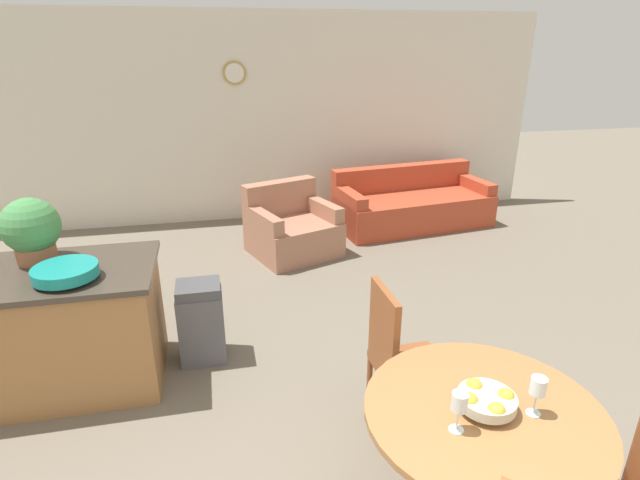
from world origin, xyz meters
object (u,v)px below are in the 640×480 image
(teal_bowl, at_px, (66,272))
(kitchen_island, at_px, (54,329))
(fruit_bowl, at_px, (486,400))
(trash_bin, at_px, (201,322))
(wine_glass_right, at_px, (538,388))
(potted_plant, at_px, (31,229))
(couch, at_px, (411,205))
(dining_table, at_px, (480,440))
(dining_chair_far_side, at_px, (399,356))
(armchair, at_px, (292,230))
(wine_glass_left, at_px, (459,403))

(teal_bowl, bearing_deg, kitchen_island, 139.03)
(fruit_bowl, xyz_separation_m, teal_bowl, (-2.07, 1.54, 0.13))
(trash_bin, bearing_deg, teal_bowl, -160.07)
(wine_glass_right, distance_m, potted_plant, 3.23)
(kitchen_island, xyz_separation_m, couch, (3.74, 2.68, -0.18))
(dining_table, xyz_separation_m, potted_plant, (-2.34, 1.91, 0.53))
(wine_glass_right, relative_size, trash_bin, 0.30)
(dining_chair_far_side, height_order, teal_bowl, dining_chair_far_side)
(potted_plant, bearing_deg, wine_glass_right, -38.02)
(dining_chair_far_side, xyz_separation_m, wine_glass_right, (0.29, -0.84, 0.36))
(wine_glass_right, xyz_separation_m, trash_bin, (-1.48, 1.89, -0.59))
(armchair, bearing_deg, couch, -0.21)
(kitchen_island, bearing_deg, dining_table, -37.07)
(armchair, bearing_deg, wine_glass_left, -108.85)
(fruit_bowl, height_order, wine_glass_left, wine_glass_left)
(dining_chair_far_side, xyz_separation_m, armchair, (-0.17, 3.00, -0.27))
(dining_table, xyz_separation_m, teal_bowl, (-2.07, 1.54, 0.36))
(fruit_bowl, bearing_deg, trash_bin, 125.07)
(wine_glass_left, xyz_separation_m, wine_glass_right, (0.38, 0.02, 0.00))
(dining_table, xyz_separation_m, armchair, (-0.27, 3.77, -0.32))
(trash_bin, xyz_separation_m, couch, (2.75, 2.57, -0.05))
(wine_glass_left, relative_size, potted_plant, 0.42)
(wine_glass_right, height_order, trash_bin, wine_glass_right)
(fruit_bowl, height_order, couch, fruit_bowl)
(teal_bowl, bearing_deg, wine_glass_left, -40.85)
(wine_glass_right, bearing_deg, kitchen_island, 144.10)
(fruit_bowl, relative_size, wine_glass_right, 1.37)
(fruit_bowl, height_order, kitchen_island, kitchen_island)
(couch, bearing_deg, dining_table, -116.03)
(wine_glass_right, distance_m, trash_bin, 2.47)
(kitchen_island, xyz_separation_m, trash_bin, (0.99, 0.11, -0.13))
(dining_table, relative_size, teal_bowl, 2.73)
(dining_table, bearing_deg, armchair, 94.08)
(teal_bowl, bearing_deg, fruit_bowl, -36.71)
(couch, xyz_separation_m, armchair, (-1.73, -0.63, 0.01))
(trash_bin, relative_size, armchair, 0.56)
(fruit_bowl, distance_m, wine_glass_right, 0.22)
(fruit_bowl, xyz_separation_m, armchair, (-0.27, 3.77, -0.54))
(dining_table, xyz_separation_m, wine_glass_left, (-0.19, -0.09, 0.31))
(fruit_bowl, height_order, teal_bowl, teal_bowl)
(fruit_bowl, distance_m, armchair, 3.82)
(kitchen_island, height_order, trash_bin, kitchen_island)
(potted_plant, bearing_deg, couch, 33.13)
(kitchen_island, distance_m, potted_plant, 0.71)
(dining_chair_far_side, xyz_separation_m, kitchen_island, (-2.17, 0.95, -0.10))
(dining_table, bearing_deg, kitchen_island, 142.93)
(dining_table, xyz_separation_m, trash_bin, (-1.28, 1.83, -0.28))
(trash_bin, bearing_deg, armchair, 62.41)
(dining_table, distance_m, trash_bin, 2.25)
(dining_table, distance_m, fruit_bowl, 0.23)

